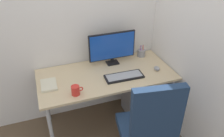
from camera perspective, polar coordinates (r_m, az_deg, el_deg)
name	(u,v)px	position (r m, az deg, el deg)	size (l,w,h in m)	color
ground_plane	(107,122)	(2.93, -1.30, -13.32)	(8.00, 8.00, 0.00)	brown
wall_back	(94,3)	(2.54, -4.56, 16.19)	(3.01, 0.04, 2.80)	white
wall_side_right	(188,12)	(2.35, 18.75, 13.42)	(0.04, 2.24, 2.80)	white
desk	(106,78)	(2.51, -1.48, -2.52)	(1.48, 0.71, 0.72)	#D1B78C
office_chair	(149,128)	(2.09, 9.28, -14.77)	(0.65, 0.65, 1.11)	black
filing_cabinet	(142,95)	(2.88, 7.59, -6.76)	(0.38, 0.46, 0.59)	slate
monitor	(112,47)	(2.58, 0.05, 5.51)	(0.55, 0.11, 0.38)	black
keyboard	(124,76)	(2.42, 3.09, -2.00)	(0.42, 0.18, 0.02)	black
mouse	(157,68)	(2.58, 11.30, 0.04)	(0.06, 0.08, 0.04)	gray
pen_holder	(141,53)	(2.84, 7.43, 3.95)	(0.10, 0.10, 0.16)	gray
notebook	(49,85)	(2.37, -15.73, -4.01)	(0.16, 0.22, 0.02)	beige
coffee_mug	(76,90)	(2.18, -9.20, -5.49)	(0.12, 0.08, 0.09)	red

